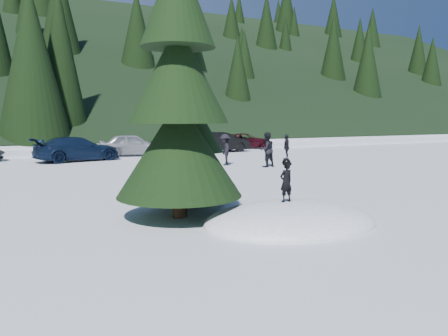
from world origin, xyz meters
name	(u,v)px	position (x,y,z in m)	size (l,w,h in m)	color
ground	(291,223)	(0.00, 0.00, 0.00)	(200.00, 200.00, 0.00)	white
snow_mound	(291,223)	(0.00, 0.00, 0.00)	(4.48, 3.52, 0.96)	white
forest_hillside	(48,41)	(0.00, 54.00, 12.50)	(200.00, 60.00, 25.00)	black
spruce_tall	(178,87)	(-2.20, 1.80, 3.32)	(3.20, 3.20, 8.60)	#322010
spruce_short	(193,133)	(-1.20, 3.20, 2.10)	(2.20, 2.20, 5.37)	#322010
child_skier	(286,182)	(0.00, 0.23, 0.98)	(0.36, 0.24, 1.00)	black
adult_0	(266,150)	(5.97, 10.41, 0.90)	(0.87, 0.68, 1.79)	black
adult_1	(286,147)	(9.07, 13.01, 0.77)	(0.90, 0.38, 1.54)	black
adult_2	(225,150)	(4.44, 12.09, 0.84)	(1.08, 0.62, 1.68)	black
car_3	(77,149)	(-2.23, 18.07, 0.71)	(2.00, 4.92, 1.43)	#0E1B34
car_4	(133,145)	(1.58, 19.94, 0.74)	(1.75, 4.35, 1.48)	#95999D
car_5	(221,142)	(8.19, 20.06, 0.74)	(1.57, 4.49, 1.48)	black
car_6	(246,141)	(11.73, 22.50, 0.62)	(2.05, 4.44, 1.24)	black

